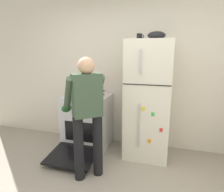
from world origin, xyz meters
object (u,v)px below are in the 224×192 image
object	(u,v)px
stove_range	(87,122)
red_pot	(94,93)
mixing_bowl	(157,35)
coffee_mug	(139,37)
refrigerator	(148,100)
person_cook	(87,108)

from	to	relation	value
stove_range	red_pot	world-z (taller)	red_pot
stove_range	mixing_bowl	xyz separation A→B (m)	(1.13, 0.02, 1.44)
red_pot	coffee_mug	size ratio (longest dim) A/B	3.12
stove_range	mixing_bowl	world-z (taller)	mixing_bowl
stove_range	refrigerator	bearing A→B (deg)	0.96
refrigerator	coffee_mug	size ratio (longest dim) A/B	16.37
person_cook	stove_range	bearing A→B (deg)	113.75
stove_range	person_cook	bearing A→B (deg)	-66.25
mixing_bowl	red_pot	bearing A→B (deg)	-177.05
coffee_mug	stove_range	bearing A→B (deg)	-175.54
refrigerator	stove_range	size ratio (longest dim) A/B	1.50
stove_range	person_cook	distance (m)	1.02
person_cook	mixing_bowl	size ratio (longest dim) A/B	6.13
refrigerator	person_cook	distance (m)	1.08
refrigerator	mixing_bowl	size ratio (longest dim) A/B	7.03
coffee_mug	mixing_bowl	world-z (taller)	mixing_bowl
coffee_mug	mixing_bowl	xyz separation A→B (m)	(0.26, -0.05, 0.01)
stove_range	coffee_mug	world-z (taller)	coffee_mug
mixing_bowl	refrigerator	bearing A→B (deg)	-179.78
red_pot	mixing_bowl	distance (m)	1.33
person_cook	refrigerator	bearing A→B (deg)	50.16
refrigerator	coffee_mug	world-z (taller)	coffee_mug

